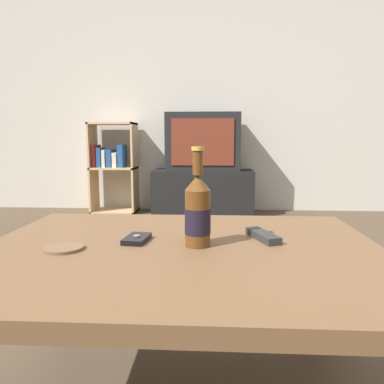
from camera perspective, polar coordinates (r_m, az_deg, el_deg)
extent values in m
cube|color=beige|center=(4.00, 2.12, 16.02)|extent=(8.00, 0.05, 2.60)
cube|color=brown|center=(0.99, -1.68, -9.45)|extent=(1.05, 0.83, 0.04)
cylinder|color=brown|center=(1.50, -18.83, -13.12)|extent=(0.07, 0.07, 0.43)
cylinder|color=brown|center=(1.45, 18.85, -13.89)|extent=(0.07, 0.07, 0.43)
cube|color=black|center=(3.72, 1.67, -0.04)|extent=(0.98, 0.42, 0.44)
cube|color=black|center=(3.68, 1.70, 7.65)|extent=(0.71, 0.40, 0.55)
cube|color=maroon|center=(3.48, 1.61, 7.62)|extent=(0.58, 0.01, 0.43)
cube|color=tan|center=(3.96, -14.83, 3.58)|extent=(0.02, 0.30, 0.91)
cube|color=tan|center=(3.84, -8.69, 3.63)|extent=(0.02, 0.30, 0.91)
cube|color=tan|center=(3.95, -11.62, -2.83)|extent=(0.45, 0.30, 0.02)
cube|color=tan|center=(3.89, -11.81, 3.61)|extent=(0.45, 0.30, 0.02)
cube|color=tan|center=(3.89, -12.00, 10.15)|extent=(0.45, 0.30, 0.02)
cube|color=maroon|center=(3.94, -14.36, 5.35)|extent=(0.04, 0.21, 0.22)
cube|color=navy|center=(3.92, -13.68, 5.16)|extent=(0.05, 0.21, 0.20)
cube|color=beige|center=(3.91, -12.99, 5.02)|extent=(0.03, 0.21, 0.17)
cube|color=navy|center=(3.90, -12.24, 5.03)|extent=(0.05, 0.21, 0.17)
cube|color=beige|center=(3.88, -11.43, 4.85)|extent=(0.04, 0.21, 0.15)
cube|color=navy|center=(3.86, -10.59, 5.42)|extent=(0.05, 0.21, 0.22)
cylinder|color=#563314|center=(0.97, 0.87, -4.01)|extent=(0.07, 0.07, 0.15)
cylinder|color=black|center=(0.98, 0.87, -4.44)|extent=(0.07, 0.07, 0.07)
cone|color=#563314|center=(0.96, 0.88, 1.46)|extent=(0.07, 0.07, 0.04)
cylinder|color=#563314|center=(0.95, 0.89, 4.48)|extent=(0.03, 0.03, 0.06)
cylinder|color=#B79333|center=(0.95, 0.89, 6.63)|extent=(0.03, 0.03, 0.01)
cube|color=black|center=(1.04, -8.41, -7.07)|extent=(0.07, 0.11, 0.01)
cylinder|color=slate|center=(1.04, -8.42, -6.62)|extent=(0.02, 0.02, 0.00)
cube|color=#282828|center=(1.07, 10.74, -6.57)|extent=(0.09, 0.15, 0.02)
cylinder|color=brown|center=(1.01, -18.93, -8.10)|extent=(0.10, 0.10, 0.01)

